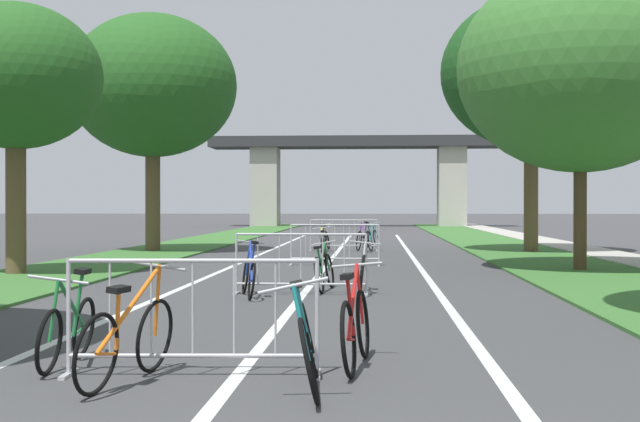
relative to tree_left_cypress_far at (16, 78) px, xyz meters
The scene contains 27 objects.
grass_verge_left 14.54m from the tree_left_cypress_far, 86.91° to the left, with size 3.16×70.51×0.05m, color #386B2D.
grass_verge_right 19.07m from the tree_left_cypress_far, 48.32° to the left, with size 3.16×70.51×0.05m, color #386B2D.
sidewalk_path_right 20.69m from the tree_left_cypress_far, 43.27° to the left, with size 1.62×70.51×0.08m, color #ADA89E.
lane_stripe_center 9.53m from the tree_left_cypress_far, 39.64° to the left, with size 0.14×40.79×0.01m, color silver.
lane_stripe_right_lane 11.25m from the tree_left_cypress_far, 31.45° to the left, with size 0.14×40.79×0.01m, color silver.
lane_stripe_left_lane 8.11m from the tree_left_cypress_far, 52.08° to the left, with size 0.14×40.79×0.01m, color silver.
overpass_bridge 43.80m from the tree_left_cypress_far, 81.40° to the left, with size 21.18×3.40×6.42m.
tree_left_cypress_far is the anchor object (origin of this frame).
tree_left_pine_near 9.47m from the tree_left_cypress_far, 86.72° to the left, with size 5.48×5.48×7.76m.
tree_right_oak_mid 12.64m from the tree_left_cypress_far, ahead, with size 5.64×5.64×7.07m.
tree_right_maple_mid 16.07m from the tree_left_cypress_far, 37.08° to the left, with size 5.77×5.77×8.24m.
crowd_barrier_nearest 12.75m from the tree_left_cypress_far, 59.68° to the right, with size 2.31×0.57×1.05m.
crowd_barrier_second 8.31m from the tree_left_cypress_far, 28.45° to the right, with size 2.28×0.44×1.05m.
crowd_barrier_third 8.48m from the tree_left_cypress_far, 27.07° to the left, with size 2.29×0.49×1.05m.
crowd_barrier_fourth 12.99m from the tree_left_cypress_far, 57.19° to the left, with size 2.30×0.51×1.05m.
bicycle_teal_0 13.86m from the tree_left_cypress_far, 54.60° to the left, with size 0.56×1.70×0.96m.
bicycle_green_1 11.90m from the tree_left_cypress_far, 64.31° to the right, with size 0.56×1.56×0.91m.
bicycle_orange_2 12.89m from the tree_left_cypress_far, 62.50° to the right, with size 0.66×1.67×1.02m.
bicycle_black_3 13.14m from the tree_left_cypress_far, 61.09° to the left, with size 0.46×1.72×0.91m.
bicycle_yellow_4 8.50m from the tree_left_cypress_far, 30.94° to the left, with size 0.47×1.72×0.97m.
bicycle_purple_5 12.97m from the tree_left_cypress_far, 53.41° to the left, with size 0.53×1.64×1.02m.
bicycle_white_6 9.07m from the tree_left_cypress_far, 22.75° to the right, with size 0.52×1.74×1.00m.
bicycle_red_7 13.19m from the tree_left_cypress_far, 52.91° to the right, with size 0.51×1.70×0.97m.
bicycle_blue_8 7.98m from the tree_left_cypress_far, 35.07° to the right, with size 0.53×1.66×0.95m.
bicycle_silver_9 12.28m from the tree_left_cypress_far, 58.51° to the left, with size 0.45×1.70×0.90m.
bicycle_teal_10 13.80m from the tree_left_cypress_far, 56.90° to the right, with size 0.54×1.69×0.98m.
bicycle_green_11 8.44m from the tree_left_cypress_far, 23.09° to the right, with size 0.42×1.71×0.89m.
Camera 1 is at (1.22, -3.08, 1.53)m, focal length 47.96 mm.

